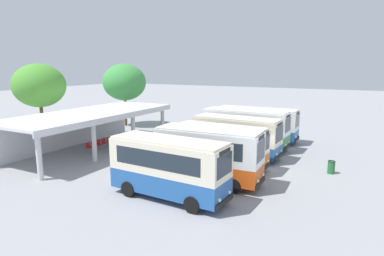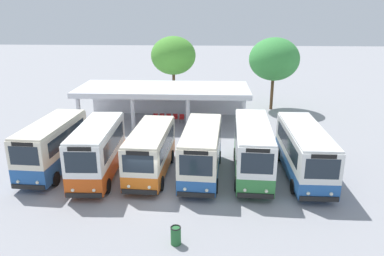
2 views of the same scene
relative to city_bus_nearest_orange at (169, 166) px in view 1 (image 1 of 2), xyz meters
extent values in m
plane|color=#939399|center=(7.02, -3.17, -1.87)|extent=(180.00, 180.00, 0.00)
cylinder|color=black|center=(0.91, -2.14, -1.42)|extent=(0.27, 0.91, 0.90)
cylinder|color=black|center=(-1.13, -2.03, -1.42)|extent=(0.27, 0.91, 0.90)
cylinder|color=black|center=(1.13, 2.06, -1.42)|extent=(0.27, 0.91, 0.90)
cylinder|color=black|center=(-0.91, 2.17, -1.42)|extent=(0.27, 0.91, 0.90)
cube|color=#23569E|center=(0.00, 0.01, -0.91)|extent=(2.49, 6.89, 1.16)
cube|color=beige|center=(0.00, 0.01, 0.54)|extent=(2.49, 6.89, 1.74)
cube|color=beige|center=(0.00, 0.01, 1.47)|extent=(2.42, 6.68, 0.12)
cube|color=black|center=(-0.18, -3.41, -1.35)|extent=(2.04, 0.21, 0.28)
cube|color=#1E2833|center=(-0.18, -3.36, 0.59)|extent=(1.76, 0.14, 1.13)
cube|color=black|center=(-0.18, -3.36, 1.29)|extent=(1.29, 0.12, 0.24)
cube|color=#1E2833|center=(1.07, 0.06, 0.59)|extent=(0.32, 5.42, 0.96)
cube|color=#1E2833|center=(-1.05, 0.17, 0.59)|extent=(0.32, 5.42, 0.96)
sphere|color=#EAEACC|center=(0.41, -3.43, -1.04)|extent=(0.20, 0.20, 0.20)
sphere|color=#EAEACC|center=(-0.77, -3.36, -1.04)|extent=(0.20, 0.20, 0.20)
cylinder|color=black|center=(4.36, -2.91, -1.42)|extent=(0.25, 0.91, 0.90)
cylinder|color=black|center=(2.31, -2.97, -1.42)|extent=(0.25, 0.91, 0.90)
cylinder|color=black|center=(4.24, 1.23, -1.42)|extent=(0.25, 0.91, 0.90)
cylinder|color=black|center=(2.19, 1.16, -1.42)|extent=(0.25, 0.91, 0.90)
cube|color=#D14C14|center=(3.28, -0.87, -0.93)|extent=(2.35, 6.74, 1.11)
cube|color=white|center=(3.28, -0.87, 0.56)|extent=(2.35, 6.74, 1.89)
cube|color=white|center=(3.28, -0.87, 1.57)|extent=(2.28, 6.53, 0.12)
cube|color=black|center=(3.38, -4.24, -1.35)|extent=(2.05, 0.16, 0.28)
cube|color=#1E2833|center=(3.38, -4.19, 0.61)|extent=(1.76, 0.10, 1.23)
cube|color=black|center=(3.38, -4.19, 1.39)|extent=(1.29, 0.09, 0.24)
cube|color=#1E2833|center=(4.34, -0.74, 0.61)|extent=(0.20, 5.34, 1.04)
cube|color=#1E2833|center=(2.21, -0.80, 0.61)|extent=(0.20, 5.34, 1.04)
sphere|color=#EAEACC|center=(3.97, -4.21, -1.04)|extent=(0.20, 0.20, 0.20)
sphere|color=#EAEACC|center=(2.79, -4.24, -1.04)|extent=(0.20, 0.20, 0.20)
cylinder|color=black|center=(7.48, -2.42, -1.42)|extent=(0.26, 0.91, 0.90)
cylinder|color=black|center=(5.42, -2.33, -1.42)|extent=(0.26, 0.91, 0.90)
cylinder|color=black|center=(7.68, 1.77, -1.42)|extent=(0.26, 0.91, 0.90)
cylinder|color=black|center=(5.62, 1.87, -1.42)|extent=(0.26, 0.91, 0.90)
cube|color=orange|center=(6.55, -0.28, -0.99)|extent=(2.48, 6.86, 0.98)
cube|color=beige|center=(6.55, -0.28, 0.30)|extent=(2.48, 6.86, 1.61)
cube|color=beige|center=(6.55, -0.28, 1.17)|extent=(2.40, 6.66, 0.12)
cube|color=black|center=(6.39, -3.69, -1.35)|extent=(2.06, 0.20, 0.28)
cube|color=#1E2833|center=(6.39, -3.64, 0.35)|extent=(1.77, 0.13, 1.05)
cube|color=black|center=(6.39, -3.64, 0.99)|extent=(1.30, 0.11, 0.24)
cube|color=#1E2833|center=(7.62, -0.23, 0.35)|extent=(0.30, 5.41, 0.89)
cube|color=#1E2833|center=(5.48, -0.13, 0.35)|extent=(0.30, 5.41, 0.89)
sphere|color=#EAEACC|center=(6.98, -3.71, -1.04)|extent=(0.20, 0.20, 0.20)
sphere|color=#EAEACC|center=(5.80, -3.65, -1.04)|extent=(0.20, 0.20, 0.20)
cylinder|color=black|center=(10.75, -2.58, -1.42)|extent=(0.28, 0.91, 0.90)
cylinder|color=black|center=(8.63, -2.45, -1.42)|extent=(0.28, 0.91, 0.90)
cylinder|color=black|center=(11.02, 1.77, -1.42)|extent=(0.28, 0.91, 0.90)
cylinder|color=black|center=(8.90, 1.90, -1.42)|extent=(0.28, 0.91, 0.90)
cube|color=#23569E|center=(9.82, -0.34, -1.02)|extent=(2.66, 7.15, 0.93)
cube|color=beige|center=(9.82, -0.34, 0.36)|extent=(2.66, 7.15, 1.84)
cube|color=beige|center=(9.82, -0.34, 1.34)|extent=(2.58, 6.94, 0.12)
cube|color=black|center=(9.60, -3.87, -1.35)|extent=(2.12, 0.23, 0.28)
cube|color=#1E2833|center=(9.61, -3.83, 0.41)|extent=(1.83, 0.16, 1.19)
cube|color=black|center=(9.61, -3.83, 1.16)|extent=(1.34, 0.13, 0.24)
cube|color=#1E2833|center=(10.93, -0.31, 0.41)|extent=(0.39, 5.61, 1.01)
cube|color=#1E2833|center=(8.73, -0.17, 0.41)|extent=(0.39, 5.61, 1.01)
sphere|color=#EAEACC|center=(10.22, -3.90, -1.04)|extent=(0.20, 0.20, 0.20)
sphere|color=#EAEACC|center=(8.99, -3.83, -1.04)|extent=(0.20, 0.20, 0.20)
cylinder|color=black|center=(14.00, -2.38, -1.42)|extent=(0.26, 0.91, 0.90)
cylinder|color=black|center=(11.97, -2.28, -1.42)|extent=(0.26, 0.91, 0.90)
cylinder|color=black|center=(14.23, 2.36, -1.42)|extent=(0.26, 0.91, 0.90)
cylinder|color=black|center=(12.19, 2.46, -1.42)|extent=(0.26, 0.91, 0.90)
cube|color=#337F3D|center=(13.10, 0.04, -0.95)|extent=(2.50, 7.75, 1.08)
cube|color=white|center=(13.10, 0.04, 0.52)|extent=(2.50, 7.75, 1.86)
cube|color=white|center=(13.10, 0.04, 1.51)|extent=(2.43, 7.52, 0.12)
cube|color=black|center=(12.91, -3.82, -1.35)|extent=(2.03, 0.20, 0.28)
cube|color=#1E2833|center=(12.92, -3.77, 0.57)|extent=(1.75, 0.13, 1.21)
cube|color=black|center=(12.92, -3.77, 1.33)|extent=(1.28, 0.11, 0.24)
cube|color=#1E2833|center=(14.16, 0.09, 0.57)|extent=(0.33, 6.12, 1.02)
cube|color=#1E2833|center=(12.05, 0.19, 0.57)|extent=(0.33, 6.12, 1.02)
sphere|color=#EAEACC|center=(13.50, -3.83, -1.04)|extent=(0.20, 0.20, 0.20)
sphere|color=#EAEACC|center=(12.33, -3.78, -1.04)|extent=(0.20, 0.20, 0.20)
cylinder|color=black|center=(17.43, -2.46, -1.42)|extent=(0.22, 0.90, 0.90)
cylinder|color=black|center=(15.29, -2.45, -1.42)|extent=(0.22, 0.90, 0.90)
cylinder|color=black|center=(17.45, 2.48, -1.42)|extent=(0.22, 0.90, 0.90)
cylinder|color=black|center=(15.31, 2.49, -1.42)|extent=(0.22, 0.90, 0.90)
cube|color=#23569E|center=(16.37, 0.02, -1.01)|extent=(2.28, 7.98, 0.95)
cube|color=silver|center=(16.37, 0.02, 0.36)|extent=(2.28, 7.98, 1.78)
cube|color=silver|center=(16.37, 0.02, 1.31)|extent=(2.21, 7.74, 0.12)
cube|color=black|center=(16.35, -4.00, -1.35)|extent=(2.13, 0.11, 0.28)
cube|color=#1E2833|center=(16.35, -3.95, 0.41)|extent=(1.84, 0.06, 1.16)
cube|color=black|center=(16.35, -3.95, 1.13)|extent=(1.34, 0.06, 0.24)
cube|color=#1E2833|center=(17.48, 0.11, 0.41)|extent=(0.07, 6.38, 0.98)
cube|color=#1E2833|center=(15.26, 0.12, 0.41)|extent=(0.07, 6.38, 0.98)
sphere|color=#EAEACC|center=(16.97, -3.99, -1.04)|extent=(0.20, 0.20, 0.20)
sphere|color=#EAEACC|center=(15.74, -3.98, -1.04)|extent=(0.20, 0.20, 0.20)
cylinder|color=black|center=(30.32, 1.53, -1.55)|extent=(0.35, 0.66, 0.64)
cylinder|color=black|center=(28.73, 1.06, -1.55)|extent=(0.35, 0.66, 0.64)
cylinder|color=black|center=(29.57, 4.06, -1.55)|extent=(0.35, 0.66, 0.64)
cylinder|color=black|center=(27.98, 3.59, -1.55)|extent=(0.35, 0.66, 0.64)
cube|color=silver|center=(29.15, 2.56, -1.20)|extent=(2.90, 4.59, 0.70)
cube|color=#1E2833|center=(29.09, 2.76, -0.55)|extent=(2.06, 2.55, 0.60)
cylinder|color=silver|center=(-1.38, 8.97, -0.27)|extent=(0.36, 0.36, 3.20)
cylinder|color=silver|center=(3.50, 8.97, -0.27)|extent=(0.36, 0.36, 3.20)
cylinder|color=silver|center=(8.38, 8.97, -0.27)|extent=(0.36, 0.36, 3.20)
cylinder|color=silver|center=(13.26, 8.97, -0.27)|extent=(0.36, 0.36, 3.20)
cube|color=silver|center=(5.94, 14.39, -0.27)|extent=(15.44, 0.20, 3.20)
cube|color=silver|center=(5.94, 11.58, 1.43)|extent=(15.94, 6.32, 0.20)
cube|color=silver|center=(5.94, 8.47, 1.19)|extent=(15.94, 0.10, 0.28)
cylinder|color=slate|center=(5.33, 10.97, -1.65)|extent=(0.03, 0.03, 0.44)
cylinder|color=slate|center=(4.97, 10.98, -1.65)|extent=(0.03, 0.03, 0.44)
cylinder|color=slate|center=(5.33, 11.32, -1.65)|extent=(0.03, 0.03, 0.44)
cylinder|color=slate|center=(4.98, 11.33, -1.65)|extent=(0.03, 0.03, 0.44)
cube|color=#B21E1E|center=(5.15, 11.15, -1.41)|extent=(0.45, 0.45, 0.04)
cube|color=#B21E1E|center=(5.16, 11.35, -1.21)|extent=(0.44, 0.05, 0.40)
cylinder|color=slate|center=(5.96, 11.00, -1.65)|extent=(0.03, 0.03, 0.44)
cylinder|color=slate|center=(5.60, 11.01, -1.65)|extent=(0.03, 0.03, 0.44)
cylinder|color=slate|center=(5.96, 11.35, -1.65)|extent=(0.03, 0.03, 0.44)
cylinder|color=slate|center=(5.61, 11.36, -1.65)|extent=(0.03, 0.03, 0.44)
cube|color=#B21E1E|center=(5.78, 11.18, -1.41)|extent=(0.45, 0.45, 0.04)
cube|color=#B21E1E|center=(5.79, 11.38, -1.21)|extent=(0.44, 0.05, 0.40)
cylinder|color=slate|center=(6.59, 10.99, -1.65)|extent=(0.03, 0.03, 0.44)
cylinder|color=slate|center=(6.23, 11.00, -1.65)|extent=(0.03, 0.03, 0.44)
cylinder|color=slate|center=(6.59, 11.34, -1.65)|extent=(0.03, 0.03, 0.44)
cylinder|color=slate|center=(6.24, 11.35, -1.65)|extent=(0.03, 0.03, 0.44)
cube|color=#B21E1E|center=(6.41, 11.17, -1.41)|extent=(0.45, 0.45, 0.04)
cube|color=#B21E1E|center=(6.42, 11.37, -1.21)|extent=(0.44, 0.05, 0.40)
cylinder|color=slate|center=(7.22, 10.98, -1.65)|extent=(0.03, 0.03, 0.44)
cylinder|color=slate|center=(6.86, 10.99, -1.65)|extent=(0.03, 0.03, 0.44)
cylinder|color=slate|center=(7.22, 11.33, -1.65)|extent=(0.03, 0.03, 0.44)
cylinder|color=slate|center=(6.87, 11.34, -1.65)|extent=(0.03, 0.03, 0.44)
cube|color=#B21E1E|center=(7.04, 11.16, -1.41)|extent=(0.45, 0.45, 0.04)
cube|color=#B21E1E|center=(7.05, 11.36, -1.21)|extent=(0.44, 0.05, 0.40)
cylinder|color=slate|center=(7.84, 10.90, -1.65)|extent=(0.03, 0.03, 0.44)
cylinder|color=slate|center=(7.49, 10.91, -1.65)|extent=(0.03, 0.03, 0.44)
cylinder|color=slate|center=(7.85, 11.25, -1.65)|extent=(0.03, 0.03, 0.44)
cylinder|color=slate|center=(7.50, 11.26, -1.65)|extent=(0.03, 0.03, 0.44)
cube|color=#B21E1E|center=(7.67, 11.08, -1.41)|extent=(0.45, 0.45, 0.04)
cube|color=#B21E1E|center=(7.68, 11.28, -1.21)|extent=(0.44, 0.05, 0.40)
cylinder|color=brown|center=(6.25, 18.36, -0.05)|extent=(0.32, 0.32, 3.64)
ellipsoid|color=#4C9933|center=(6.25, 18.36, 3.61)|extent=(4.88, 4.88, 4.15)
cylinder|color=brown|center=(16.92, 16.76, -0.16)|extent=(0.32, 0.32, 3.41)
ellipsoid|color=green|center=(16.92, 16.76, 3.50)|extent=(5.21, 5.21, 4.43)
cylinder|color=#266633|center=(8.83, -7.66, -1.44)|extent=(0.48, 0.48, 0.85)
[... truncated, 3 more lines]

